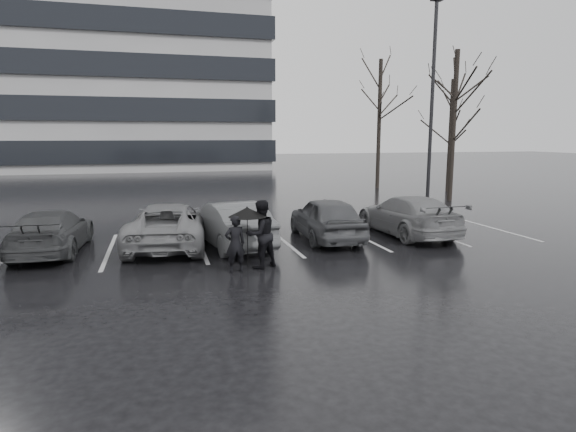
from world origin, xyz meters
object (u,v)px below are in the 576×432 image
(car_east, at_px, (407,215))
(tree_ne, at_px, (450,136))
(car_main, at_px, (326,218))
(car_west_c, at_px, (51,231))
(tree_north, at_px, (379,125))
(pedestrian_left, at_px, (235,244))
(lamp_post, at_px, (431,114))
(car_west_b, at_px, (169,225))
(car_west_a, at_px, (231,224))
(pedestrian_right, at_px, (261,234))
(tree_east, at_px, (453,127))

(car_east, height_order, tree_ne, tree_ne)
(car_main, height_order, car_west_c, car_main)
(tree_north, bearing_deg, pedestrian_left, -125.13)
(car_east, bearing_deg, lamp_post, -128.58)
(tree_north, bearing_deg, car_west_b, -134.58)
(car_main, distance_m, tree_north, 17.53)
(car_west_a, height_order, tree_ne, tree_ne)
(car_west_b, height_order, tree_ne, tree_ne)
(pedestrian_right, relative_size, tree_east, 0.23)
(lamp_post, bearing_deg, tree_north, 80.69)
(car_west_b, xyz_separation_m, tree_east, (15.17, 7.38, 3.29))
(car_west_a, xyz_separation_m, pedestrian_left, (-0.33, -3.01, 0.02))
(car_west_b, height_order, tree_east, tree_east)
(car_east, bearing_deg, car_west_b, -4.11)
(pedestrian_right, distance_m, tree_ne, 21.35)
(car_east, distance_m, pedestrian_left, 7.44)
(car_west_b, distance_m, lamp_post, 14.46)
(car_west_b, xyz_separation_m, tree_north, (14.17, 14.38, 3.54))
(car_west_c, bearing_deg, tree_ne, -149.32)
(car_east, bearing_deg, tree_ne, -130.64)
(car_east, relative_size, tree_north, 0.58)
(pedestrian_left, height_order, tree_east, tree_east)
(car_west_a, distance_m, pedestrian_left, 3.03)
(lamp_post, height_order, tree_ne, lamp_post)
(car_west_a, xyz_separation_m, car_west_b, (-1.93, 0.48, -0.03))
(car_west_c, bearing_deg, lamp_post, -158.52)
(car_west_a, bearing_deg, pedestrian_right, 88.09)
(car_west_b, bearing_deg, lamp_post, -148.82)
(pedestrian_right, bearing_deg, car_west_b, -78.84)
(tree_east, bearing_deg, car_east, -131.69)
(car_east, distance_m, tree_north, 16.20)
(car_west_a, distance_m, car_west_b, 1.99)
(car_west_b, xyz_separation_m, tree_ne, (17.67, 11.38, 2.79))
(pedestrian_right, xyz_separation_m, tree_east, (12.84, 10.62, 3.08))
(car_west_b, distance_m, tree_ne, 21.20)
(pedestrian_right, height_order, tree_ne, tree_ne)
(car_west_c, relative_size, tree_east, 0.56)
(car_west_a, xyz_separation_m, car_west_c, (-5.40, 0.57, -0.08))
(lamp_post, distance_m, tree_east, 3.05)
(tree_north, bearing_deg, car_east, -111.71)
(car_main, xyz_separation_m, car_west_c, (-8.72, 0.38, -0.09))
(car_west_b, distance_m, pedestrian_right, 4.00)
(car_west_a, xyz_separation_m, tree_north, (12.24, 14.86, 3.52))
(lamp_post, relative_size, tree_north, 1.17)
(car_main, relative_size, lamp_post, 0.44)
(car_west_a, xyz_separation_m, lamp_post, (10.80, 6.12, 3.84))
(tree_east, height_order, tree_ne, tree_east)
(pedestrian_left, bearing_deg, car_east, -162.72)
(pedestrian_right, bearing_deg, car_main, -159.23)
(car_west_a, relative_size, car_west_b, 0.87)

